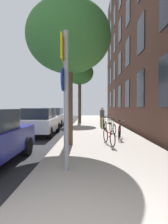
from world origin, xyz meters
name	(u,v)px	position (x,y,z in m)	size (l,w,h in m)	color
ground_plane	(58,126)	(-2.40, 15.00, 0.00)	(41.80, 41.80, 0.00)	#332D28
road_asphalt	(35,126)	(-4.50, 15.00, 0.01)	(7.00, 38.00, 0.01)	#232326
sidewalk	(96,125)	(1.10, 15.00, 0.06)	(4.20, 38.00, 0.12)	#9E9389
building_facade	(127,29)	(3.69, 14.50, 8.42)	(0.56, 27.00, 16.80)	#513328
sign_post	(65,90)	(-0.19, 2.77, 2.10)	(0.16, 0.60, 3.42)	gray
traffic_light	(80,101)	(-0.65, 21.37, 2.49)	(0.43, 0.24, 3.46)	black
tree_near	(69,38)	(-0.44, 6.03, 4.57)	(3.50, 3.50, 5.97)	brown
tree_far	(80,73)	(-0.49, 17.10, 5.12)	(2.79, 2.79, 6.25)	#4C3823
bicycle_0	(109,136)	(1.25, 6.01, 0.49)	(0.47, 1.62, 0.94)	black
bicycle_1	(120,131)	(1.95, 7.52, 0.50)	(0.53, 1.65, 0.97)	black
bicycle_2	(113,128)	(1.82, 9.25, 0.48)	(0.42, 1.63, 0.93)	black
bicycle_3	(105,125)	(1.52, 10.96, 0.49)	(0.42, 1.70, 0.94)	black
bicycle_4	(109,120)	(2.42, 16.08, 0.47)	(0.42, 1.67, 0.91)	black
pedestrian_0	(102,116)	(1.48, 13.00, 1.02)	(0.47, 0.47, 1.58)	olive
car_1	(41,121)	(-2.48, 9.31, 0.84)	(1.85, 4.15, 1.62)	silver
car_2	(53,117)	(-2.79, 14.97, 0.84)	(1.92, 3.99, 1.62)	silver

